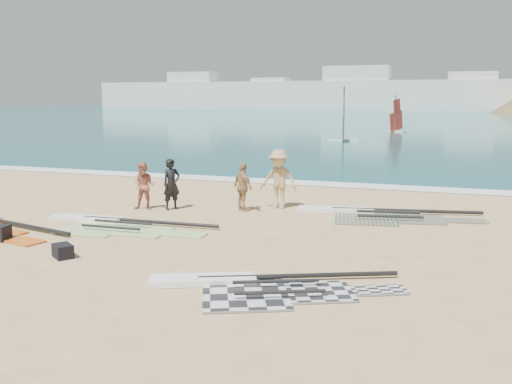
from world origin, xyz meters
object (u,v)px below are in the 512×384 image
(rig_green, at_px, (110,224))
(gear_bag_far, at_px, (63,251))
(person_wetsuit, at_px, (172,184))
(beachgoer_left, at_px, (144,186))
(rig_orange, at_px, (373,214))
(rig_grey, at_px, (254,286))
(beachgoer_mid, at_px, (279,179))
(beachgoer_back, at_px, (243,187))

(rig_green, distance_m, gear_bag_far, 3.24)
(gear_bag_far, xyz_separation_m, person_wetsuit, (-0.27, 5.90, 0.68))
(beachgoer_left, bearing_deg, gear_bag_far, -92.48)
(rig_orange, height_order, beachgoer_left, beachgoer_left)
(rig_grey, bearing_deg, beachgoer_mid, 79.45)
(person_wetsuit, relative_size, beachgoer_mid, 0.85)
(rig_green, distance_m, beachgoer_mid, 5.64)
(gear_bag_far, bearing_deg, beachgoer_mid, 67.64)
(person_wetsuit, bearing_deg, gear_bag_far, -142.25)
(rig_grey, height_order, rig_orange, rig_orange)
(beachgoer_back, bearing_deg, rig_orange, -136.20)
(beachgoer_left, relative_size, beachgoer_mid, 0.80)
(beachgoer_mid, xyz_separation_m, beachgoer_back, (-0.97, -0.76, -0.20))
(beachgoer_left, height_order, beachgoer_mid, beachgoer_mid)
(rig_green, xyz_separation_m, person_wetsuit, (0.53, 2.77, 0.79))
(beachgoer_mid, bearing_deg, rig_orange, 1.49)
(rig_orange, distance_m, beachgoer_mid, 3.25)
(rig_grey, relative_size, person_wetsuit, 3.01)
(person_wetsuit, distance_m, beachgoer_mid, 3.50)
(rig_orange, relative_size, beachgoer_back, 3.71)
(rig_grey, height_order, rig_green, rig_green)
(gear_bag_far, relative_size, person_wetsuit, 0.31)
(gear_bag_far, bearing_deg, rig_grey, -6.92)
(rig_grey, relative_size, rig_orange, 0.86)
(rig_grey, xyz_separation_m, rig_green, (-5.66, 3.72, 0.00))
(rig_green, bearing_deg, rig_grey, -35.74)
(rig_orange, relative_size, gear_bag_far, 11.13)
(gear_bag_far, distance_m, beachgoer_back, 6.79)
(beachgoer_left, bearing_deg, rig_green, -96.51)
(gear_bag_far, distance_m, person_wetsuit, 5.95)
(beachgoer_mid, height_order, beachgoer_back, beachgoer_mid)
(rig_orange, height_order, beachgoer_back, beachgoer_back)
(rig_green, distance_m, beachgoer_back, 4.41)
(rig_orange, bearing_deg, person_wetsuit, 179.36)
(rig_green, bearing_deg, beachgoer_left, 94.85)
(rig_green, xyz_separation_m, beachgoer_mid, (3.77, 4.09, 0.93))
(rig_grey, xyz_separation_m, person_wetsuit, (-5.13, 6.49, 0.79))
(rig_grey, distance_m, beachgoer_back, 7.64)
(person_wetsuit, height_order, beachgoer_mid, beachgoer_mid)
(rig_green, distance_m, rig_orange, 7.91)
(gear_bag_far, height_order, person_wetsuit, person_wetsuit)
(person_wetsuit, distance_m, beachgoer_back, 2.34)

